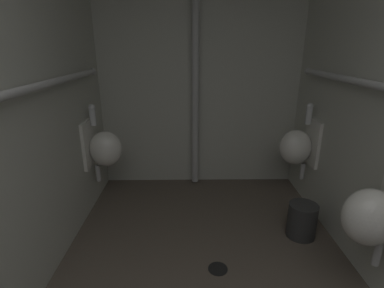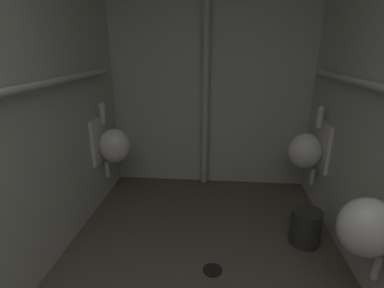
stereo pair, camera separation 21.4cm
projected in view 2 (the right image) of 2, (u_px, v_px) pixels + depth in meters
The scene contains 8 objects.
wall_back at pixel (211, 61), 3.01m from camera, with size 2.26×0.06×2.72m, color #B8B9AD.
urinal_left_mid at pixel (112, 145), 2.79m from camera, with size 0.32×0.30×0.76m.
urinal_right_mid at pixel (371, 226), 1.54m from camera, with size 0.32×0.30×0.76m.
urinal_right_far at pixel (307, 150), 2.65m from camera, with size 0.32×0.30×0.76m.
supply_pipe_left at pixel (9, 92), 1.52m from camera, with size 0.06×2.73×0.06m.
standpipe_back_wall at pixel (206, 62), 2.91m from camera, with size 0.07×0.07×2.67m, color #B2B2B2.
floor_drain at pixel (212, 270), 2.05m from camera, with size 0.14×0.14×0.01m, color black.
waste_bin at pixel (306, 227), 2.29m from camera, with size 0.23×0.23×0.29m, color #2D2D2D.
Camera 2 is at (0.09, 0.23, 1.51)m, focal length 26.94 mm.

